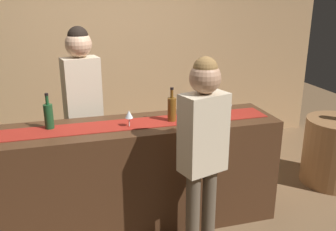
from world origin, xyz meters
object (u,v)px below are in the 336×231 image
object	(u,v)px
wine_glass_near_customer	(129,115)
customer_sipping	(203,141)
bartender	(82,96)
wine_glass_far_end	(190,107)
wine_glass_mid_counter	(228,102)
wine_bottle_green	(49,116)
round_side_table	(335,151)
wine_bottle_amber	(172,109)

from	to	relation	value
wine_glass_near_customer	customer_sipping	size ratio (longest dim) A/B	0.09
wine_glass_near_customer	bartender	bearing A→B (deg)	118.02
wine_glass_near_customer	bartender	world-z (taller)	bartender
wine_glass_far_end	wine_glass_mid_counter	bearing A→B (deg)	8.49
wine_bottle_green	wine_glass_near_customer	bearing A→B (deg)	-11.67
wine_bottle_green	bartender	world-z (taller)	bartender
wine_glass_far_end	round_side_table	distance (m)	1.92
customer_sipping	round_side_table	xyz separation A→B (m)	(1.87, 0.75, -0.63)
customer_sipping	round_side_table	distance (m)	2.11
wine_glass_far_end	customer_sipping	world-z (taller)	customer_sipping
wine_bottle_green	customer_sipping	xyz separation A→B (m)	(1.10, -0.65, -0.09)
customer_sipping	round_side_table	world-z (taller)	customer_sipping
wine_bottle_amber	round_side_table	size ratio (longest dim) A/B	0.41
wine_glass_mid_counter	wine_glass_near_customer	bearing A→B (deg)	-172.82
wine_glass_near_customer	round_side_table	world-z (taller)	wine_glass_near_customer
wine_glass_near_customer	customer_sipping	bearing A→B (deg)	-48.16
round_side_table	wine_glass_far_end	bearing A→B (deg)	-174.38
wine_glass_far_end	round_side_table	world-z (taller)	wine_glass_far_end
wine_bottle_green	wine_glass_mid_counter	world-z (taller)	wine_bottle_green
wine_glass_mid_counter	wine_glass_far_end	distance (m)	0.40
wine_glass_far_end	round_side_table	size ratio (longest dim) A/B	0.19
wine_bottle_green	bartender	xyz separation A→B (m)	(0.30, 0.51, 0.01)
wine_glass_near_customer	wine_glass_mid_counter	bearing A→B (deg)	7.18
wine_glass_far_end	bartender	size ratio (longest dim) A/B	0.08
wine_glass_near_customer	wine_glass_mid_counter	world-z (taller)	same
wine_bottle_green	wine_glass_mid_counter	bearing A→B (deg)	-0.44
wine_bottle_amber	wine_glass_far_end	bearing A→B (deg)	6.81
wine_glass_near_customer	round_side_table	distance (m)	2.45
wine_glass_mid_counter	round_side_table	world-z (taller)	wine_glass_mid_counter
wine_bottle_amber	wine_bottle_green	world-z (taller)	same
wine_glass_near_customer	customer_sipping	xyz separation A→B (m)	(0.46, -0.51, -0.08)
wine_bottle_green	wine_glass_near_customer	xyz separation A→B (m)	(0.64, -0.13, -0.01)
wine_bottle_amber	round_side_table	world-z (taller)	wine_bottle_amber
wine_glass_mid_counter	customer_sipping	bearing A→B (deg)	-127.76
customer_sipping	bartender	bearing A→B (deg)	107.69
wine_bottle_amber	wine_glass_mid_counter	world-z (taller)	wine_bottle_amber
round_side_table	wine_bottle_amber	bearing A→B (deg)	-174.28
wine_glass_far_end	bartender	bearing A→B (deg)	147.05
bartender	round_side_table	bearing A→B (deg)	158.70
wine_bottle_amber	bartender	distance (m)	0.94
wine_glass_mid_counter	wine_glass_far_end	world-z (taller)	same
wine_bottle_green	wine_glass_mid_counter	distance (m)	1.59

